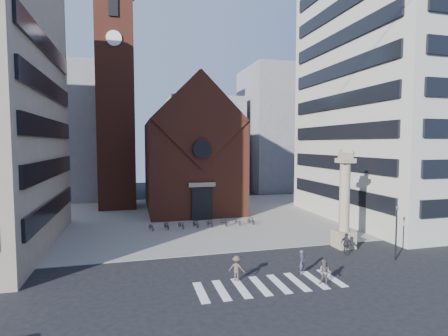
{
  "coord_description": "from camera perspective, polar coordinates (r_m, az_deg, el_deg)",
  "views": [
    {
      "loc": [
        -7.97,
        -23.63,
        9.19
      ],
      "look_at": [
        0.37,
        8.0,
        6.88
      ],
      "focal_mm": 28.0,
      "sensor_mm": 36.0,
      "label": 1
    }
  ],
  "objects": [
    {
      "name": "scooter_4",
      "position": [
        38.87,
        -2.3,
        -8.96
      ],
      "size": [
        0.92,
        1.6,
        0.8
      ],
      "primitive_type": "imported",
      "rotation": [
        0.0,
        0.0,
        0.28
      ],
      "color": "black",
      "rests_on": "piazza"
    },
    {
      "name": "pedestrian_1",
      "position": [
        24.5,
        16.15,
        -16.07
      ],
      "size": [
        1.02,
        1.02,
        1.67
      ],
      "primitive_type": "imported",
      "rotation": [
        0.0,
        0.0,
        -0.8
      ],
      "color": "#63544F",
      "rests_on": "ground"
    },
    {
      "name": "scooter_2",
      "position": [
        38.32,
        -6.99,
        -9.18
      ],
      "size": [
        0.92,
        1.6,
        0.8
      ],
      "primitive_type": "imported",
      "rotation": [
        0.0,
        0.0,
        0.28
      ],
      "color": "black",
      "rests_on": "piazza"
    },
    {
      "name": "church",
      "position": [
        49.33,
        -5.49,
        2.62
      ],
      "size": [
        12.0,
        16.65,
        18.0
      ],
      "color": "brown",
      "rests_on": "ground"
    },
    {
      "name": "traffic_light",
      "position": [
        30.96,
        26.3,
        -9.27
      ],
      "size": [
        0.13,
        0.16,
        4.3
      ],
      "color": "black",
      "rests_on": "ground"
    },
    {
      "name": "scooter_5",
      "position": [
        39.22,
        -0.01,
        -8.78
      ],
      "size": [
        0.8,
        1.53,
        0.88
      ],
      "primitive_type": "imported",
      "rotation": [
        0.0,
        0.0,
        0.28
      ],
      "color": "black",
      "rests_on": "piazza"
    },
    {
      "name": "zebra_crossing",
      "position": [
        24.14,
        7.47,
        -18.37
      ],
      "size": [
        10.2,
        3.2,
        0.01
      ],
      "primitive_type": null,
      "color": "white",
      "rests_on": "ground"
    },
    {
      "name": "scooter_3",
      "position": [
        38.55,
        -4.63,
        -9.01
      ],
      "size": [
        0.8,
        1.53,
        0.88
      ],
      "primitive_type": "imported",
      "rotation": [
        0.0,
        0.0,
        0.28
      ],
      "color": "black",
      "rests_on": "piazza"
    },
    {
      "name": "scooter_6",
      "position": [
        39.65,
        2.23,
        -8.7
      ],
      "size": [
        0.92,
        1.6,
        0.8
      ],
      "primitive_type": "imported",
      "rotation": [
        0.0,
        0.0,
        0.28
      ],
      "color": "black",
      "rests_on": "piazza"
    },
    {
      "name": "scooter_0",
      "position": [
        38.04,
        -11.79,
        -9.33
      ],
      "size": [
        0.92,
        1.6,
        0.8
      ],
      "primitive_type": "imported",
      "rotation": [
        0.0,
        0.0,
        0.28
      ],
      "color": "black",
      "rests_on": "piazza"
    },
    {
      "name": "bg_block_right",
      "position": [
        72.2,
        9.81,
        6.21
      ],
      "size": [
        16.0,
        14.0,
        24.0
      ],
      "primitive_type": "cube",
      "color": "gray",
      "rests_on": "ground"
    },
    {
      "name": "bg_block_mid",
      "position": [
        70.03,
        -3.29,
        3.88
      ],
      "size": [
        14.0,
        12.0,
        18.0
      ],
      "primitive_type": "cube",
      "color": "gray",
      "rests_on": "ground"
    },
    {
      "name": "piazza",
      "position": [
        44.32,
        -4.14,
        -7.91
      ],
      "size": [
        46.0,
        30.0,
        0.05
      ],
      "primitive_type": "cube",
      "color": "gray",
      "rests_on": "ground"
    },
    {
      "name": "scooter_7",
      "position": [
        40.12,
        4.42,
        -8.49
      ],
      "size": [
        0.8,
        1.53,
        0.88
      ],
      "primitive_type": "imported",
      "rotation": [
        0.0,
        0.0,
        0.28
      ],
      "color": "black",
      "rests_on": "piazza"
    },
    {
      "name": "bg_block_left",
      "position": [
        64.78,
        -25.59,
        5.25
      ],
      "size": [
        16.0,
        14.0,
        22.0
      ],
      "primitive_type": "cube",
      "color": "gray",
      "rests_on": "ground"
    },
    {
      "name": "pedestrian_3",
      "position": [
        24.32,
        2.09,
        -16.03
      ],
      "size": [
        1.26,
        1.1,
        1.69
      ],
      "primitive_type": "imported",
      "rotation": [
        0.0,
        0.0,
        2.61
      ],
      "color": "#493B31",
      "rests_on": "ground"
    },
    {
      "name": "lion_column",
      "position": [
        32.64,
        19.06,
        -6.3
      ],
      "size": [
        1.63,
        1.6,
        8.68
      ],
      "color": "gray",
      "rests_on": "ground"
    },
    {
      "name": "ground",
      "position": [
        26.58,
        3.77,
        -16.2
      ],
      "size": [
        120.0,
        120.0,
        0.0
      ],
      "primitive_type": "plane",
      "color": "black",
      "rests_on": "ground"
    },
    {
      "name": "building_right",
      "position": [
        48.35,
        27.44,
        11.69
      ],
      "size": [
        18.0,
        22.0,
        32.0
      ],
      "primitive_type": "cube",
      "color": "#ABA89B",
      "rests_on": "ground"
    },
    {
      "name": "pedestrian_2",
      "position": [
        31.13,
        19.34,
        -11.63
      ],
      "size": [
        0.68,
        1.14,
        1.82
      ],
      "primitive_type": "imported",
      "rotation": [
        0.0,
        0.0,
        1.81
      ],
      "color": "#27272E",
      "rests_on": "ground"
    },
    {
      "name": "scooter_1",
      "position": [
        38.14,
        -9.38,
        -9.2
      ],
      "size": [
        0.8,
        1.53,
        0.88
      ],
      "primitive_type": "imported",
      "rotation": [
        0.0,
        0.0,
        0.28
      ],
      "color": "black",
      "rests_on": "piazza"
    },
    {
      "name": "pedestrian_0",
      "position": [
        26.01,
        12.66,
        -14.76
      ],
      "size": [
        0.73,
        0.72,
        1.71
      ],
      "primitive_type": "imported",
      "rotation": [
        0.0,
        0.0,
        0.75
      ],
      "color": "#383246",
      "rests_on": "ground"
    },
    {
      "name": "campanile",
      "position": [
        52.07,
        -17.23,
        11.08
      ],
      "size": [
        5.5,
        5.5,
        31.2
      ],
      "color": "brown",
      "rests_on": "ground"
    }
  ]
}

